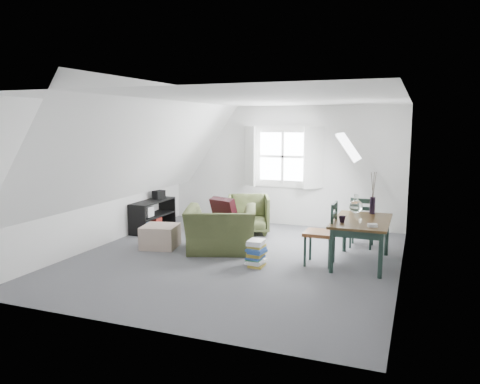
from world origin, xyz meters
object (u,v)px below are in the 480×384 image
at_px(media_shelf, 152,217).
at_px(armchair_near, 221,251).
at_px(armchair_far, 248,233).
at_px(ottoman, 160,236).
at_px(dining_chair_far, 362,221).
at_px(dining_table, 361,226).
at_px(magazine_stack, 256,253).
at_px(dining_chair_near, 323,232).

bearing_deg(media_shelf, armchair_near, -30.60).
height_order(armchair_far, ottoman, ottoman).
bearing_deg(dining_chair_far, dining_table, 117.48).
xyz_separation_m(ottoman, media_shelf, (-0.83, 1.08, 0.08)).
bearing_deg(media_shelf, dining_chair_far, -2.03).
distance_m(armchair_near, dining_table, 2.36).
height_order(ottoman, media_shelf, media_shelf).
relative_size(armchair_far, magazine_stack, 2.05).
xyz_separation_m(armchair_near, dining_table, (2.28, 0.14, 0.60)).
height_order(ottoman, dining_chair_far, dining_chair_far).
distance_m(dining_table, magazine_stack, 1.66).
height_order(armchair_near, armchair_far, armchair_near).
xyz_separation_m(dining_table, media_shelf, (-4.20, 0.80, -0.33)).
distance_m(dining_table, dining_chair_far, 1.00).
height_order(armchair_far, magazine_stack, magazine_stack).
relative_size(armchair_near, dining_chair_near, 1.19).
bearing_deg(dining_chair_far, dining_chair_near, 92.24).
bearing_deg(dining_table, magazine_stack, -155.78).
distance_m(armchair_far, dining_chair_far, 2.28).
xyz_separation_m(dining_table, dining_chair_near, (-0.54, -0.27, -0.09)).
relative_size(dining_table, dining_chair_far, 1.55).
bearing_deg(dining_chair_near, dining_chair_far, 149.25).
distance_m(ottoman, media_shelf, 1.36).
bearing_deg(dining_chair_far, armchair_far, 13.14).
height_order(armchair_far, dining_chair_far, dining_chair_far).
bearing_deg(dining_chair_near, ottoman, -101.33).
xyz_separation_m(armchair_far, media_shelf, (-1.89, -0.51, 0.27)).
bearing_deg(dining_table, dining_chair_far, 94.46).
xyz_separation_m(dining_chair_near, media_shelf, (-3.66, 1.07, -0.23)).
height_order(ottoman, dining_chair_near, dining_chair_near).
bearing_deg(media_shelf, armchair_far, 10.46).
distance_m(dining_chair_far, magazine_stack, 2.18).
distance_m(armchair_far, media_shelf, 1.97).
height_order(armchair_near, dining_chair_near, dining_chair_near).
relative_size(dining_chair_near, media_shelf, 0.83).
bearing_deg(armchair_near, magazine_stack, 126.26).
height_order(armchair_near, dining_table, dining_table).
distance_m(dining_chair_near, media_shelf, 3.82).
bearing_deg(media_shelf, magazine_stack, -33.33).
bearing_deg(magazine_stack, armchair_far, 113.13).
relative_size(dining_chair_near, magazine_stack, 2.43).
bearing_deg(dining_table, dining_chair_near, -155.25).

